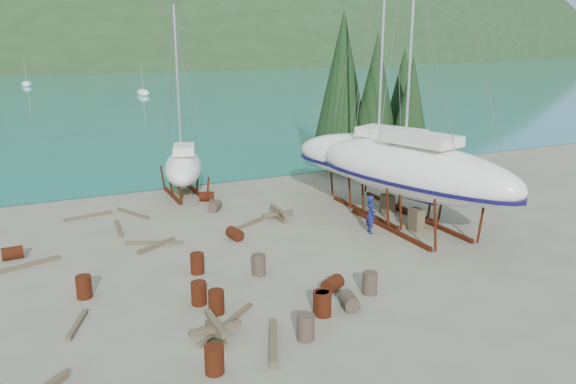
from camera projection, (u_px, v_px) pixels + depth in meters
name	position (u px, v px, depth m)	size (l,w,h in m)	color
ground	(286.00, 266.00, 24.41)	(600.00, 600.00, 0.00)	#65604F
bay_water	(35.00, 57.00, 298.89)	(700.00, 700.00, 0.00)	teal
far_hill	(34.00, 57.00, 303.25)	(800.00, 360.00, 110.00)	#1E341A
far_house_right	(137.00, 58.00, 201.61)	(6.60, 5.60, 5.60)	beige
cypress_near_right	(376.00, 95.00, 38.51)	(3.60, 3.60, 10.00)	black
cypress_mid_right	(411.00, 110.00, 37.61)	(3.06, 3.06, 8.50)	black
cypress_back_left	(342.00, 81.00, 39.40)	(4.14, 4.14, 11.50)	black
cypress_far_right	(402.00, 100.00, 40.77)	(3.24, 3.24, 9.00)	black
moored_boat_mid	(143.00, 93.00, 98.15)	(2.00, 5.00, 6.05)	white
moored_boat_far	(27.00, 84.00, 116.85)	(2.00, 5.00, 6.05)	white
large_sailboat_near	(412.00, 169.00, 28.61)	(6.73, 12.82, 19.39)	white
large_sailboat_far	(384.00, 160.00, 31.34)	(7.75, 12.07, 18.47)	white
small_sailboat_shore	(183.00, 166.00, 34.83)	(4.25, 7.51, 11.46)	white
worker	(371.00, 214.00, 28.28)	(0.72, 0.47, 1.97)	#121952
drum_0	(214.00, 360.00, 16.46)	(0.58, 0.58, 0.88)	#5A1A0F
drum_1	(349.00, 301.00, 20.47)	(0.58, 0.58, 0.88)	#2D2823
drum_2	(12.00, 253.00, 25.06)	(0.58, 0.58, 0.88)	#5A1A0F
drum_3	(323.00, 304.00, 19.89)	(0.58, 0.58, 0.88)	#5A1A0F
drum_4	(207.00, 196.00, 34.07)	(0.58, 0.58, 0.88)	#5A1A0F
drum_5	(259.00, 265.00, 23.37)	(0.58, 0.58, 0.88)	#2D2823
drum_6	(235.00, 234.00, 27.53)	(0.58, 0.58, 0.88)	#5A1A0F
drum_7	(321.00, 302.00, 20.03)	(0.58, 0.58, 0.88)	#5A1A0F
drum_8	(84.00, 287.00, 21.27)	(0.58, 0.58, 0.88)	#5A1A0F
drum_10	(216.00, 302.00, 20.06)	(0.58, 0.58, 0.88)	#5A1A0F
drum_11	(215.00, 206.00, 32.09)	(0.58, 0.58, 0.88)	#2D2823
drum_12	(333.00, 284.00, 21.87)	(0.58, 0.58, 0.88)	#5A1A0F
drum_13	(199.00, 293.00, 20.76)	(0.58, 0.58, 0.88)	#5A1A0F
drum_14	(197.00, 263.00, 23.51)	(0.58, 0.58, 0.88)	#5A1A0F
drum_16	(306.00, 327.00, 18.31)	(0.58, 0.58, 0.88)	#2D2823
drum_17	(370.00, 283.00, 21.61)	(0.58, 0.58, 0.88)	#2D2823
timber_0	(89.00, 216.00, 31.01)	(0.14, 2.64, 0.14)	brown
timber_1	(418.00, 228.00, 28.90)	(0.19, 1.69, 0.19)	brown
timber_3	(227.00, 324.00, 19.28)	(0.15, 3.26, 0.15)	brown
timber_6	(212.00, 202.00, 33.66)	(0.19, 2.04, 0.19)	brown
timber_8	(156.00, 246.00, 26.49)	(0.19, 2.23, 0.19)	brown
timber_9	(133.00, 213.00, 31.46)	(0.15, 2.75, 0.15)	brown
timber_10	(245.00, 226.00, 29.36)	(0.16, 2.81, 0.16)	brown
timber_11	(154.00, 243.00, 26.90)	(0.15, 2.74, 0.15)	brown
timber_12	(77.00, 325.00, 19.19)	(0.17, 1.99, 0.17)	brown
timber_15	(119.00, 228.00, 28.98)	(0.15, 2.70, 0.15)	brown
timber_16	(273.00, 342.00, 18.03)	(0.23, 2.74, 0.23)	brown
timber_17	(30.00, 264.00, 24.32)	(0.16, 2.53, 0.16)	brown
timber_pile_fore	(216.00, 329.00, 18.49)	(1.80, 1.80, 0.60)	brown
timber_pile_aft	(278.00, 214.00, 30.64)	(1.80, 1.80, 0.60)	brown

